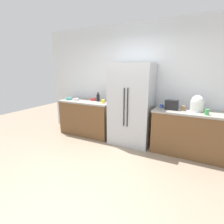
% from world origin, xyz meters
% --- Properties ---
extents(ground_plane, '(10.97, 10.97, 0.00)m').
position_xyz_m(ground_plane, '(0.00, 0.00, 0.00)').
color(ground_plane, gray).
extents(kitchen_back_panel, '(5.49, 0.10, 2.78)m').
position_xyz_m(kitchen_back_panel, '(0.00, 1.93, 1.39)').
color(kitchen_back_panel, silver).
rests_on(kitchen_back_panel, ground_plane).
extents(counter_left, '(1.44, 0.66, 0.92)m').
position_xyz_m(counter_left, '(-1.34, 1.56, 0.46)').
color(counter_left, brown).
rests_on(counter_left, ground_plane).
extents(counter_right, '(1.49, 0.66, 0.92)m').
position_xyz_m(counter_right, '(1.21, 1.56, 0.46)').
color(counter_right, brown).
rests_on(counter_right, ground_plane).
extents(refrigerator, '(0.95, 0.67, 1.86)m').
position_xyz_m(refrigerator, '(-0.08, 1.54, 0.93)').
color(refrigerator, '#B7BABF').
rests_on(refrigerator, ground_plane).
extents(toaster, '(0.26, 0.17, 0.20)m').
position_xyz_m(toaster, '(0.81, 1.54, 1.02)').
color(toaster, black).
rests_on(toaster, counter_right).
extents(rice_cooker, '(0.25, 0.25, 0.32)m').
position_xyz_m(rice_cooker, '(1.28, 1.60, 1.07)').
color(rice_cooker, white).
rests_on(rice_cooker, counter_right).
extents(bottle_a, '(0.08, 0.08, 0.23)m').
position_xyz_m(bottle_a, '(-1.05, 1.65, 1.01)').
color(bottle_a, black).
rests_on(bottle_a, counter_left).
extents(cup_a, '(0.08, 0.08, 0.10)m').
position_xyz_m(cup_a, '(1.46, 1.38, 0.97)').
color(cup_a, green).
rests_on(cup_a, counter_right).
extents(cup_b, '(0.08, 0.08, 0.07)m').
position_xyz_m(cup_b, '(0.59, 1.60, 0.95)').
color(cup_b, blue).
rests_on(cup_b, counter_right).
extents(cup_c, '(0.08, 0.08, 0.10)m').
position_xyz_m(cup_c, '(1.04, 1.54, 0.96)').
color(cup_c, brown).
rests_on(cup_c, counter_right).
extents(cup_d, '(0.09, 0.09, 0.08)m').
position_xyz_m(cup_d, '(-0.80, 1.48, 0.96)').
color(cup_d, yellow).
rests_on(cup_d, counter_left).
extents(bowl_a, '(0.16, 0.16, 0.05)m').
position_xyz_m(bowl_a, '(-1.22, 1.68, 0.94)').
color(bowl_a, red).
rests_on(bowl_a, counter_left).
extents(bowl_b, '(0.14, 0.14, 0.05)m').
position_xyz_m(bowl_b, '(-1.65, 1.50, 0.94)').
color(bowl_b, white).
rests_on(bowl_b, counter_left).
extents(bowl_c, '(0.16, 0.16, 0.05)m').
position_xyz_m(bowl_c, '(-1.88, 1.48, 0.94)').
color(bowl_c, teal).
rests_on(bowl_c, counter_left).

